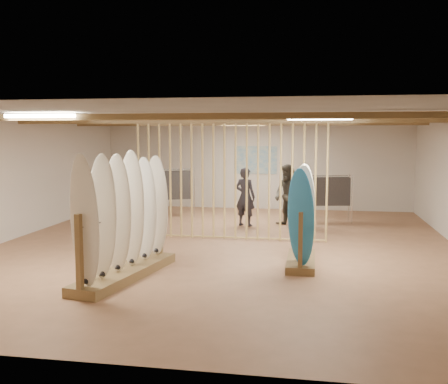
% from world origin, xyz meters
% --- Properties ---
extents(floor, '(12.00, 12.00, 0.00)m').
position_xyz_m(floor, '(0.00, 0.00, 0.00)').
color(floor, '#9F6E4D').
rests_on(floor, ground).
extents(ceiling, '(12.00, 12.00, 0.00)m').
position_xyz_m(ceiling, '(0.00, 0.00, 2.80)').
color(ceiling, gray).
rests_on(ceiling, ground).
extents(wall_back, '(12.00, 0.00, 12.00)m').
position_xyz_m(wall_back, '(0.00, 6.00, 1.40)').
color(wall_back, beige).
rests_on(wall_back, ground).
extents(wall_front, '(12.00, 0.00, 12.00)m').
position_xyz_m(wall_front, '(0.00, -6.00, 1.40)').
color(wall_front, beige).
rests_on(wall_front, ground).
extents(wall_left, '(0.00, 12.00, 12.00)m').
position_xyz_m(wall_left, '(-5.00, 0.00, 1.40)').
color(wall_left, beige).
rests_on(wall_left, ground).
extents(ceiling_slats, '(9.50, 6.12, 0.10)m').
position_xyz_m(ceiling_slats, '(0.00, 0.00, 2.72)').
color(ceiling_slats, brown).
rests_on(ceiling_slats, ground).
extents(light_panels, '(1.20, 0.35, 0.06)m').
position_xyz_m(light_panels, '(0.00, 0.00, 2.74)').
color(light_panels, white).
rests_on(light_panels, ground).
extents(bamboo_partition, '(4.45, 0.05, 2.78)m').
position_xyz_m(bamboo_partition, '(0.00, 0.80, 1.40)').
color(bamboo_partition, tan).
rests_on(bamboo_partition, ground).
extents(poster, '(1.40, 0.03, 0.90)m').
position_xyz_m(poster, '(0.00, 5.98, 1.60)').
color(poster, teal).
rests_on(poster, ground).
extents(rack_left, '(1.07, 2.72, 2.14)m').
position_xyz_m(rack_left, '(-1.23, -2.74, 0.73)').
color(rack_left, brown).
rests_on(rack_left, floor).
extents(rack_right, '(0.52, 1.59, 1.85)m').
position_xyz_m(rack_right, '(1.70, -1.34, 0.63)').
color(rack_right, brown).
rests_on(rack_right, floor).
extents(clothing_rack_a, '(1.30, 0.83, 1.46)m').
position_xyz_m(clothing_rack_a, '(-2.28, 3.79, 0.95)').
color(clothing_rack_a, silver).
rests_on(clothing_rack_a, floor).
extents(clothing_rack_b, '(1.25, 0.54, 1.36)m').
position_xyz_m(clothing_rack_b, '(2.28, 3.51, 0.88)').
color(clothing_rack_b, silver).
rests_on(clothing_rack_b, floor).
extents(shopper_a, '(0.76, 0.64, 1.78)m').
position_xyz_m(shopper_a, '(0.10, 2.67, 0.89)').
color(shopper_a, '#242228').
rests_on(shopper_a, floor).
extents(shopper_b, '(1.14, 1.14, 1.88)m').
position_xyz_m(shopper_b, '(1.23, 2.73, 0.94)').
color(shopper_b, '#332F27').
rests_on(shopper_b, floor).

